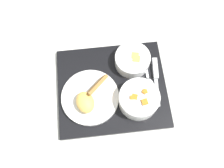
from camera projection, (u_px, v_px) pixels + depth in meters
name	position (u px, v px, depth m)	size (l,w,h in m)	color
ground_plane	(112.00, 89.00, 0.83)	(4.00, 4.00, 0.00)	silver
serving_tray	(112.00, 88.00, 0.82)	(0.40, 0.35, 0.02)	black
bowl_salad	(139.00, 99.00, 0.77)	(0.13, 0.13, 0.07)	white
bowl_soup	(132.00, 60.00, 0.82)	(0.12, 0.12, 0.05)	white
plate_main	(90.00, 97.00, 0.78)	(0.19, 0.19, 0.08)	white
knife	(155.00, 72.00, 0.83)	(0.02, 0.17, 0.02)	silver
spoon	(148.00, 79.00, 0.82)	(0.04, 0.15, 0.01)	silver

